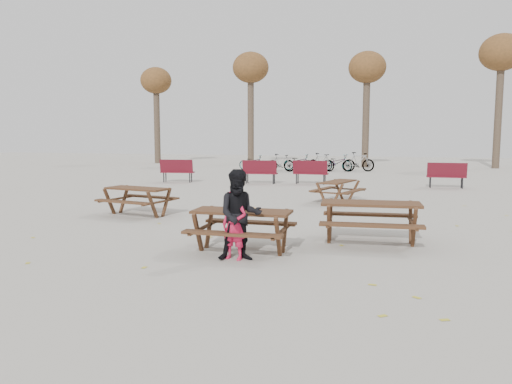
% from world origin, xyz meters
% --- Properties ---
extents(ground, '(80.00, 80.00, 0.00)m').
position_xyz_m(ground, '(0.00, 0.00, 0.00)').
color(ground, gray).
rests_on(ground, ground).
extents(main_picnic_table, '(1.80, 1.45, 0.78)m').
position_xyz_m(main_picnic_table, '(0.00, 0.00, 0.59)').
color(main_picnic_table, '#321A12').
rests_on(main_picnic_table, ground).
extents(food_tray, '(0.18, 0.11, 0.03)m').
position_xyz_m(food_tray, '(0.23, -0.07, 0.79)').
color(food_tray, white).
rests_on(food_tray, main_picnic_table).
extents(bread_roll, '(0.14, 0.06, 0.05)m').
position_xyz_m(bread_roll, '(0.23, -0.07, 0.83)').
color(bread_roll, tan).
rests_on(bread_roll, food_tray).
extents(soda_bottle, '(0.07, 0.07, 0.17)m').
position_xyz_m(soda_bottle, '(-0.11, -0.11, 0.85)').
color(soda_bottle, silver).
rests_on(soda_bottle, main_picnic_table).
extents(child, '(0.49, 0.37, 1.23)m').
position_xyz_m(child, '(0.04, -0.57, 0.61)').
color(child, '#CF1942').
rests_on(child, ground).
extents(adult, '(0.92, 0.81, 1.57)m').
position_xyz_m(adult, '(0.15, -0.60, 0.79)').
color(adult, black).
rests_on(adult, ground).
extents(picnic_table_east, '(2.02, 1.67, 0.83)m').
position_xyz_m(picnic_table_east, '(2.26, 1.33, 0.41)').
color(picnic_table_east, '#321A12').
rests_on(picnic_table_east, ground).
extents(picnic_table_north, '(1.98, 1.71, 0.75)m').
position_xyz_m(picnic_table_north, '(-3.88, 3.23, 0.37)').
color(picnic_table_north, '#321A12').
rests_on(picnic_table_north, ground).
extents(picnic_table_far, '(1.70, 1.90, 0.69)m').
position_xyz_m(picnic_table_far, '(1.04, 7.14, 0.34)').
color(picnic_table_far, '#321A12').
rests_on(picnic_table_far, ground).
extents(park_bench_row, '(12.99, 1.38, 1.03)m').
position_xyz_m(park_bench_row, '(-1.35, 12.39, 0.52)').
color(park_bench_row, maroon).
rests_on(park_bench_row, ground).
extents(bicycle_row, '(8.07, 2.17, 1.12)m').
position_xyz_m(bicycle_row, '(-1.89, 20.28, 0.50)').
color(bicycle_row, black).
rests_on(bicycle_row, ground).
extents(tree_row, '(32.17, 3.52, 8.26)m').
position_xyz_m(tree_row, '(0.90, 25.15, 6.19)').
color(tree_row, '#382B21').
rests_on(tree_row, ground).
extents(fallen_leaves, '(11.00, 11.00, 0.01)m').
position_xyz_m(fallen_leaves, '(0.50, 2.50, 0.00)').
color(fallen_leaves, gold).
rests_on(fallen_leaves, ground).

